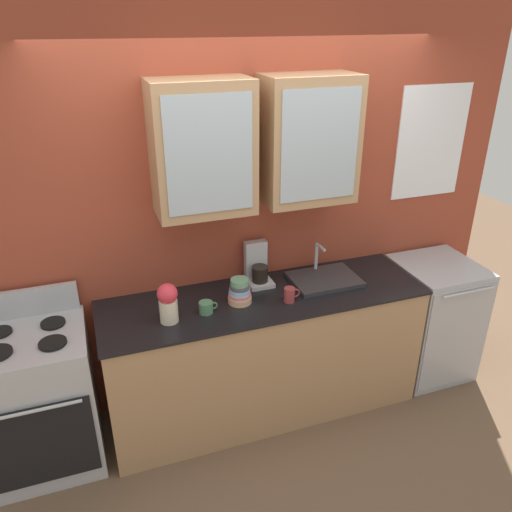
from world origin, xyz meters
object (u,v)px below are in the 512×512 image
at_px(coffee_maker, 257,268).
at_px(vase, 168,302).
at_px(stove_range, 41,401).
at_px(sink_faucet, 324,278).
at_px(cup_near_bowls, 206,307).
at_px(cup_near_sink, 290,295).
at_px(bowl_stack, 240,292).
at_px(dishwasher, 431,318).

bearing_deg(coffee_maker, vase, -156.20).
height_order(stove_range, sink_faucet, sink_faucet).
bearing_deg(coffee_maker, cup_near_bowls, -147.63).
xyz_separation_m(vase, cup_near_bowls, (0.24, 0.02, -0.10)).
relative_size(stove_range, vase, 4.37).
xyz_separation_m(cup_near_sink, coffee_maker, (-0.11, 0.32, 0.06)).
distance_m(bowl_stack, dishwasher, 1.66).
relative_size(bowl_stack, cup_near_bowls, 1.40).
distance_m(cup_near_bowls, coffee_maker, 0.52).
xyz_separation_m(vase, coffee_maker, (0.67, 0.30, -0.03)).
distance_m(stove_range, sink_faucet, 1.99).
relative_size(dishwasher, coffee_maker, 3.21).
height_order(vase, cup_near_sink, vase).
bearing_deg(vase, dishwasher, 2.35).
relative_size(cup_near_sink, dishwasher, 0.12).
height_order(sink_faucet, coffee_maker, coffee_maker).
bearing_deg(cup_near_bowls, stove_range, 176.27).
xyz_separation_m(cup_near_sink, cup_near_bowls, (-0.54, 0.05, -0.01)).
bearing_deg(vase, bowl_stack, 8.74).
height_order(sink_faucet, cup_near_sink, sink_faucet).
height_order(stove_range, dishwasher, stove_range).
distance_m(vase, coffee_maker, 0.74).
bearing_deg(sink_faucet, vase, -172.30).
distance_m(vase, cup_near_sink, 0.78).
relative_size(stove_range, cup_near_bowls, 9.32).
xyz_separation_m(sink_faucet, dishwasher, (0.93, -0.07, -0.48)).
relative_size(sink_faucet, vase, 1.83).
xyz_separation_m(stove_range, bowl_stack, (1.29, -0.02, 0.53)).
relative_size(vase, dishwasher, 0.27).
distance_m(stove_range, coffee_maker, 1.60).
height_order(stove_range, vase, vase).
relative_size(stove_range, dishwasher, 1.19).
distance_m(dishwasher, coffee_maker, 1.50).
bearing_deg(dishwasher, coffee_maker, 171.16).
xyz_separation_m(sink_faucet, cup_near_sink, (-0.34, -0.18, 0.03)).
height_order(cup_near_bowls, dishwasher, cup_near_bowls).
xyz_separation_m(sink_faucet, vase, (-1.11, -0.15, 0.11)).
distance_m(cup_near_sink, cup_near_bowls, 0.55).
bearing_deg(dishwasher, cup_near_sink, -174.94).
xyz_separation_m(cup_near_bowls, dishwasher, (1.81, 0.06, -0.50)).
bearing_deg(stove_range, dishwasher, -0.08).
relative_size(bowl_stack, dishwasher, 0.18).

